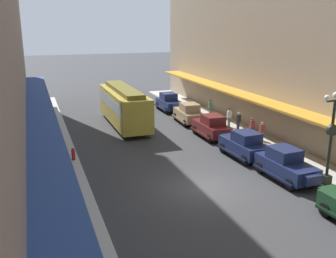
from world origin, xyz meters
TOP-DOWN VIEW (x-y plane):
  - ground_plane at (0.00, 0.00)m, footprint 200.00×200.00m
  - sidewalk_left at (-7.50, 0.00)m, footprint 3.00×60.00m
  - sidewalk_right at (7.50, 0.00)m, footprint 3.00×60.00m
  - parked_car_1 at (4.78, 18.84)m, footprint 2.16×4.27m
  - parked_car_2 at (4.89, -0.48)m, footprint 2.27×4.31m
  - parked_car_3 at (4.58, 3.60)m, footprint 2.28×4.31m
  - parked_car_4 at (4.70, 13.44)m, footprint 2.30×4.32m
  - parked_car_5 at (4.62, 8.62)m, footprint 2.15×4.26m
  - streetcar at (-1.05, 14.43)m, footprint 2.56×9.61m
  - lamp_post_with_clock at (6.40, -2.10)m, footprint 1.42×0.44m
  - fire_hydrant at (-6.35, 6.60)m, footprint 0.24×0.24m
  - pedestrian_0 at (7.34, 14.41)m, footprint 0.36×0.28m
  - pedestrian_1 at (7.22, 5.52)m, footprint 0.36×0.24m
  - pedestrian_2 at (-7.67, 6.30)m, footprint 0.36×0.24m
  - pedestrian_3 at (7.22, 6.86)m, footprint 0.36×0.24m
  - pedestrian_4 at (7.17, 10.42)m, footprint 0.36×0.28m
  - pedestrian_5 at (7.22, 8.95)m, footprint 0.36×0.24m

SIDE VIEW (x-z plane):
  - ground_plane at x=0.00m, z-range 0.00..0.00m
  - sidewalk_left at x=-7.50m, z-range 0.00..0.15m
  - sidewalk_right at x=7.50m, z-range 0.00..0.15m
  - fire_hydrant at x=-6.35m, z-range 0.15..0.97m
  - parked_car_1 at x=4.78m, z-range 0.02..1.86m
  - parked_car_2 at x=4.89m, z-range 0.02..1.86m
  - parked_car_3 at x=4.58m, z-range 0.02..1.86m
  - parked_car_4 at x=4.70m, z-range 0.02..1.86m
  - parked_car_5 at x=4.62m, z-range 0.02..1.86m
  - pedestrian_1 at x=7.22m, z-range 0.17..1.81m
  - pedestrian_2 at x=-7.67m, z-range 0.17..1.81m
  - pedestrian_3 at x=7.22m, z-range 0.17..1.81m
  - pedestrian_5 at x=7.22m, z-range 0.17..1.81m
  - pedestrian_0 at x=7.34m, z-range 0.18..1.85m
  - pedestrian_4 at x=7.17m, z-range 0.18..1.85m
  - streetcar at x=-1.05m, z-range 0.17..3.63m
  - lamp_post_with_clock at x=6.40m, z-range 0.41..5.57m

